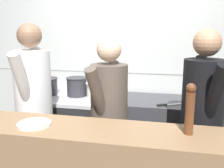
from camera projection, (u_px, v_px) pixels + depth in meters
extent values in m
cube|color=silver|center=(123.00, 61.00, 3.40)|extent=(8.00, 0.06, 2.60)
cube|color=gray|center=(123.00, 73.00, 3.40)|extent=(8.00, 0.00, 0.01)
cube|color=#232326|center=(74.00, 132.00, 3.31)|extent=(1.08, 0.70, 0.85)
cube|color=#B7BABF|center=(73.00, 98.00, 3.22)|extent=(1.10, 0.71, 0.04)
cube|color=#B7BABF|center=(64.00, 138.00, 2.98)|extent=(0.97, 0.03, 0.10)
cube|color=#38383D|center=(167.00, 138.00, 3.07)|extent=(1.17, 0.65, 0.91)
cylinder|color=#2D2D33|center=(46.00, 86.00, 3.30)|extent=(0.28, 0.28, 0.21)
cylinder|color=#2D2D33|center=(45.00, 79.00, 3.28)|extent=(0.30, 0.30, 0.01)
cylinder|color=#2D2D33|center=(77.00, 87.00, 3.23)|extent=(0.24, 0.24, 0.23)
cylinder|color=#2D2D33|center=(77.00, 78.00, 3.21)|extent=(0.26, 0.26, 0.01)
cylinder|color=beige|center=(100.00, 90.00, 3.16)|extent=(0.31, 0.31, 0.18)
cylinder|color=beige|center=(99.00, 83.00, 3.14)|extent=(0.33, 0.33, 0.01)
cone|color=#B7BABF|center=(194.00, 97.00, 2.90)|extent=(0.21, 0.21, 0.11)
cube|color=#B7BABF|center=(177.00, 104.00, 2.83)|extent=(0.25, 0.16, 0.01)
cube|color=black|center=(162.00, 105.00, 2.77)|extent=(0.11, 0.08, 0.02)
cylinder|color=white|center=(34.00, 124.00, 1.90)|extent=(0.24, 0.24, 0.02)
cylinder|color=brown|center=(190.00, 113.00, 1.71)|extent=(0.06, 0.06, 0.29)
sphere|color=brown|center=(191.00, 88.00, 1.67)|extent=(0.06, 0.06, 0.06)
cube|color=black|center=(37.00, 156.00, 2.73)|extent=(0.32, 0.22, 0.83)
cylinder|color=white|center=(33.00, 85.00, 2.57)|extent=(0.39, 0.39, 0.68)
sphere|color=#8C664C|center=(29.00, 35.00, 2.47)|extent=(0.23, 0.23, 0.23)
cylinder|color=white|center=(41.00, 74.00, 2.76)|extent=(0.14, 0.35, 0.57)
cylinder|color=white|center=(22.00, 81.00, 2.35)|extent=(0.14, 0.35, 0.57)
cylinder|color=brown|center=(109.00, 99.00, 2.36)|extent=(0.41, 0.41, 0.64)
sphere|color=beige|center=(109.00, 49.00, 2.27)|extent=(0.22, 0.22, 0.22)
cylinder|color=brown|center=(119.00, 87.00, 2.52)|extent=(0.18, 0.33, 0.53)
cylinder|color=brown|center=(98.00, 96.00, 2.17)|extent=(0.18, 0.33, 0.53)
cylinder|color=black|center=(203.00, 99.00, 2.19)|extent=(0.43, 0.43, 0.66)
sphere|color=tan|center=(207.00, 43.00, 2.09)|extent=(0.23, 0.23, 0.23)
cylinder|color=black|center=(195.00, 85.00, 2.38)|extent=(0.19, 0.35, 0.56)
cylinder|color=black|center=(214.00, 96.00, 1.97)|extent=(0.19, 0.35, 0.56)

